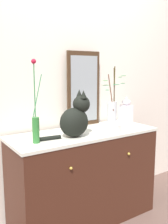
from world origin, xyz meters
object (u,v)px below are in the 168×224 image
mirror_leaning (84,89)px  sideboard (84,176)px  cat_sitting (75,118)px  bowl_porcelain (112,127)px  vase_slim_green (36,123)px  vase_glass_clear (112,110)px  jar_lidded_porcelain (126,114)px

mirror_leaning → sideboard: bearing=-123.2°
cat_sitting → bowl_porcelain: bearing=-3.1°
sideboard → mirror_leaning: 0.83m
vase_slim_green → vase_glass_clear: (0.71, -0.04, 0.05)m
mirror_leaning → jar_lidded_porcelain: bearing=-49.6°
vase_glass_clear → jar_lidded_porcelain: size_ratio=1.73×
mirror_leaning → vase_slim_green: 0.74m
vase_slim_green → bowl_porcelain: bearing=-2.7°
vase_slim_green → bowl_porcelain: (0.71, -0.03, -0.12)m
vase_slim_green → bowl_porcelain: size_ratio=3.54×
cat_sitting → jar_lidded_porcelain: (0.57, 0.01, -0.02)m
sideboard → mirror_leaning: (0.15, 0.24, 0.78)m
cat_sitting → jar_lidded_porcelain: size_ratio=1.53×
sideboard → vase_slim_green: size_ratio=2.15×
jar_lidded_porcelain → bowl_porcelain: bearing=-171.3°
cat_sitting → sideboard: bearing=31.8°
mirror_leaning → bowl_porcelain: bearing=-78.5°
vase_slim_green → vase_glass_clear: 0.71m
sideboard → vase_glass_clear: 0.66m
bowl_porcelain → jar_lidded_porcelain: size_ratio=0.60×
vase_glass_clear → mirror_leaning: bearing=101.5°
cat_sitting → bowl_porcelain: size_ratio=2.55×
mirror_leaning → jar_lidded_porcelain: size_ratio=2.44×
vase_glass_clear → jar_lidded_porcelain: 0.21m
bowl_porcelain → vase_glass_clear: size_ratio=0.35×
sideboard → jar_lidded_porcelain: bearing=-10.6°
mirror_leaning → jar_lidded_porcelain: (0.27, -0.32, -0.23)m
vase_slim_green → jar_lidded_porcelain: 0.91m
sideboard → jar_lidded_porcelain: jar_lidded_porcelain is taller
bowl_porcelain → jar_lidded_porcelain: 0.22m
sideboard → cat_sitting: cat_sitting is taller
mirror_leaning → vase_slim_green: (-0.64, -0.31, -0.21)m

